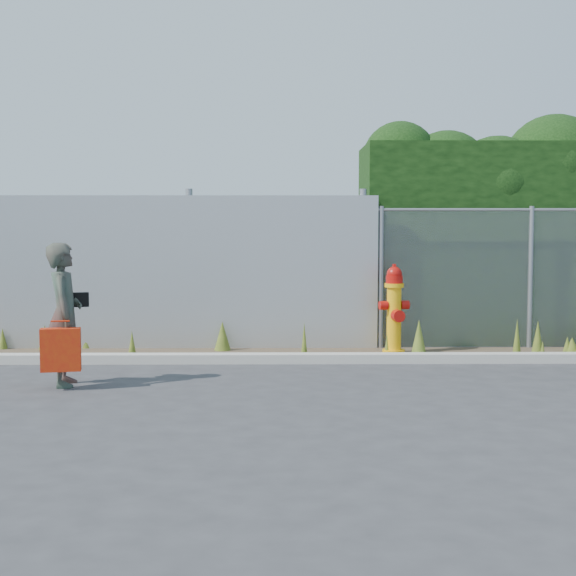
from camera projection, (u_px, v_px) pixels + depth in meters
The scene contains 8 objects.
ground at pixel (318, 391), 8.54m from camera, with size 80.00×80.00×0.00m, color #353437.
curb at pixel (311, 358), 10.33m from camera, with size 16.00×0.22×0.12m, color #AFA99E.
weed_strip at pixel (357, 348), 10.96m from camera, with size 16.00×1.32×0.53m.
corrugated_fence at pixel (80, 273), 11.42m from camera, with size 8.50×0.21×2.30m.
fire_hydrant at pixel (394, 311), 11.00m from camera, with size 0.42×0.37×1.25m.
woman at pixel (64, 314), 8.80m from camera, with size 0.58×0.38×1.58m, color #0F604A.
red_tote_bag at pixel (61, 350), 8.56m from camera, with size 0.42×0.15×0.55m.
black_shoulder_bag at pixel (79, 300), 8.97m from camera, with size 0.21×0.09×0.16m.
Camera 1 is at (-0.41, -8.43, 1.73)m, focal length 50.00 mm.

